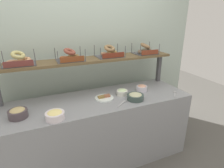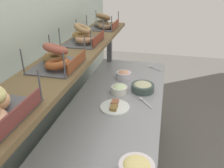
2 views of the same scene
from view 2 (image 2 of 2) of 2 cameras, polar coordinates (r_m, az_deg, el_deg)
The scene contains 14 objects.
back_wall at distance 1.72m, azimuth -18.25°, elevation 5.43°, with size 3.39×0.06×2.40m, color #AFC2B5.
deli_counter at distance 1.95m, azimuth -0.04°, elevation -17.62°, with size 2.19×0.70×0.85m, color gray.
shelf_riser_right at distance 2.58m, azimuth -0.63°, elevation 9.85°, with size 0.05×0.05×0.40m, color #4C4C51.
upper_shelf at distance 1.58m, azimuth -9.72°, elevation 7.05°, with size 2.15×0.32×0.03m, color brown.
bowl_egg_salad at distance 1.22m, azimuth 6.06°, elevation -20.02°, with size 0.18×0.18×0.09m.
bowl_lox_spread at distance 2.19m, azimuth 2.91°, elevation 2.33°, with size 0.14×0.14×0.08m.
bowl_scallion_spread at distance 1.92m, azimuth 1.79°, elevation -1.24°, with size 0.14×0.14×0.07m.
bowl_tuna_salad at distance 1.97m, azimuth 7.57°, elevation -0.70°, with size 0.19×0.19×0.08m.
serving_plate_white at distance 1.73m, azimuth 0.67°, elevation -5.63°, with size 0.22×0.22×0.04m.
serving_spoon_near_plate at distance 1.83m, azimuth 7.75°, elevation -4.08°, with size 0.15×0.12×0.01m.
serving_spoon_by_edge at distance 2.48m, azimuth 9.98°, elevation 4.07°, with size 0.13×0.14×0.01m.
bagel_basket_cinnamon_raisin at distance 1.34m, azimuth -13.40°, elevation 6.10°, with size 0.31×0.26×0.15m.
bagel_basket_everything at distance 1.79m, azimuth -7.02°, elevation 11.62°, with size 0.34×0.25×0.15m.
bagel_basket_poppy at distance 2.27m, azimuth -2.08°, elevation 14.82°, with size 0.30×0.25×0.15m.
Camera 2 is at (-1.37, -0.32, 1.77)m, focal length 37.05 mm.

